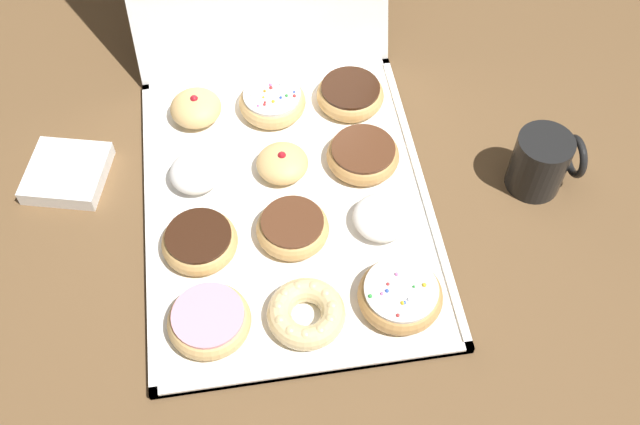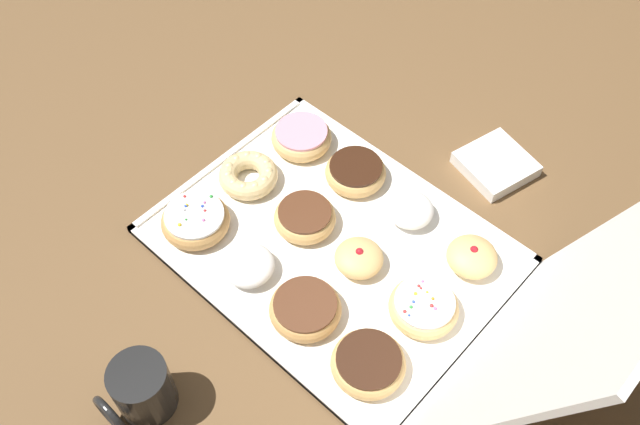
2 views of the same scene
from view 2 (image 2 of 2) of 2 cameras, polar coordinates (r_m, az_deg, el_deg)
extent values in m
plane|color=brown|center=(1.22, 0.93, -2.84)|extent=(3.00, 3.00, 0.00)
cube|color=white|center=(1.22, 0.93, -2.71)|extent=(0.44, 0.58, 0.01)
cube|color=white|center=(1.35, -8.06, 4.17)|extent=(0.44, 0.01, 0.01)
cube|color=white|center=(1.15, 11.67, -10.59)|extent=(0.44, 0.01, 0.01)
cube|color=white|center=(1.32, 7.21, 3.10)|extent=(0.01, 0.58, 0.01)
cube|color=white|center=(1.15, -6.41, -9.26)|extent=(0.01, 0.58, 0.01)
cube|color=white|center=(0.91, 19.49, -7.05)|extent=(0.44, 0.19, 0.53)
torus|color=#E5B770|center=(1.35, -1.53, 6.15)|extent=(0.12, 0.12, 0.04)
cylinder|color=pink|center=(1.33, -1.54, 6.66)|extent=(0.10, 0.10, 0.01)
torus|color=#EACC8C|center=(1.29, -5.86, 3.06)|extent=(0.11, 0.11, 0.03)
sphere|color=#EACC8C|center=(1.27, -7.12, 2.36)|extent=(0.02, 0.02, 0.02)
sphere|color=#EACC8C|center=(1.26, -6.29, 2.03)|extent=(0.02, 0.02, 0.02)
sphere|color=#EACC8C|center=(1.26, -5.33, 2.12)|extent=(0.02, 0.02, 0.02)
sphere|color=#EACC8C|center=(1.27, -4.55, 2.60)|extent=(0.02, 0.02, 0.02)
sphere|color=#EACC8C|center=(1.28, -4.22, 3.31)|extent=(0.02, 0.02, 0.02)
sphere|color=#EACC8C|center=(1.30, -4.41, 4.01)|extent=(0.02, 0.02, 0.02)
sphere|color=#EACC8C|center=(1.31, -5.07, 4.48)|extent=(0.02, 0.02, 0.02)
sphere|color=#EACC8C|center=(1.31, -5.98, 4.60)|extent=(0.02, 0.02, 0.02)
sphere|color=#EACC8C|center=(1.31, -6.86, 4.32)|extent=(0.02, 0.02, 0.02)
sphere|color=#EACC8C|center=(1.30, -7.44, 3.72)|extent=(0.02, 0.02, 0.02)
sphere|color=#EACC8C|center=(1.28, -7.55, 3.00)|extent=(0.02, 0.02, 0.02)
torus|color=tan|center=(1.24, -10.15, -0.68)|extent=(0.12, 0.12, 0.04)
cylinder|color=white|center=(1.23, -10.27, -0.19)|extent=(0.10, 0.10, 0.01)
sphere|color=white|center=(1.23, -11.10, 0.22)|extent=(0.01, 0.01, 0.01)
sphere|color=pink|center=(1.21, -9.52, -0.62)|extent=(0.01, 0.01, 0.01)
sphere|color=red|center=(1.25, -11.04, 1.31)|extent=(0.01, 0.01, 0.01)
sphere|color=yellow|center=(1.21, -11.44, -0.99)|extent=(0.01, 0.01, 0.01)
sphere|color=blue|center=(1.24, -10.93, 0.54)|extent=(0.01, 0.01, 0.01)
sphere|color=yellow|center=(1.24, -10.88, 0.59)|extent=(0.01, 0.01, 0.01)
sphere|color=green|center=(1.22, -10.92, -0.56)|extent=(0.00, 0.00, 0.00)
sphere|color=red|center=(1.22, -9.42, 0.16)|extent=(0.00, 0.00, 0.00)
sphere|color=pink|center=(1.23, -9.45, 0.83)|extent=(0.01, 0.01, 0.01)
sphere|color=green|center=(1.24, -8.91, 1.31)|extent=(0.01, 0.01, 0.01)
sphere|color=blue|center=(1.23, -9.62, 0.52)|extent=(0.01, 0.01, 0.01)
torus|color=tan|center=(1.29, 2.93, 3.30)|extent=(0.11, 0.11, 0.04)
cylinder|color=#381E11|center=(1.28, 2.96, 3.78)|extent=(0.10, 0.10, 0.01)
torus|color=tan|center=(1.22, -1.40, -0.58)|extent=(0.11, 0.11, 0.04)
cylinder|color=#59331E|center=(1.21, -1.41, -0.10)|extent=(0.09, 0.09, 0.01)
ellipsoid|color=white|center=(1.18, -5.87, -4.32)|extent=(0.09, 0.09, 0.04)
ellipsoid|color=white|center=(1.24, 7.42, 0.22)|extent=(0.08, 0.08, 0.04)
ellipsoid|color=#E5B770|center=(1.18, 3.09, -3.86)|extent=(0.08, 0.08, 0.04)
sphere|color=#B21923|center=(1.16, 3.13, -3.37)|extent=(0.01, 0.01, 0.01)
torus|color=tan|center=(1.13, -1.21, -7.92)|extent=(0.12, 0.12, 0.03)
cylinder|color=#59331E|center=(1.12, -1.23, -7.53)|extent=(0.10, 0.10, 0.01)
ellipsoid|color=#E5B770|center=(1.20, 12.33, -3.56)|extent=(0.09, 0.09, 0.05)
sphere|color=#B21923|center=(1.18, 12.51, -3.01)|extent=(0.01, 0.01, 0.01)
torus|color=#E5B770|center=(1.14, 8.35, -7.82)|extent=(0.11, 0.11, 0.04)
cylinder|color=white|center=(1.13, 8.46, -7.39)|extent=(0.10, 0.10, 0.01)
sphere|color=blue|center=(1.11, 7.31, -8.35)|extent=(0.00, 0.00, 0.00)
sphere|color=yellow|center=(1.13, 7.77, -6.66)|extent=(0.01, 0.01, 0.01)
sphere|color=white|center=(1.14, 9.77, -6.04)|extent=(0.00, 0.00, 0.00)
sphere|color=red|center=(1.14, 8.10, -5.96)|extent=(0.00, 0.00, 0.00)
sphere|color=yellow|center=(1.13, 8.78, -6.46)|extent=(0.00, 0.00, 0.00)
sphere|color=red|center=(1.11, 6.95, -8.04)|extent=(0.01, 0.01, 0.01)
sphere|color=red|center=(1.13, 8.26, -6.16)|extent=(0.00, 0.00, 0.00)
sphere|color=green|center=(1.12, 7.47, -7.68)|extent=(0.01, 0.01, 0.01)
sphere|color=red|center=(1.12, 9.08, -7.59)|extent=(0.01, 0.01, 0.01)
sphere|color=blue|center=(1.12, 7.67, -7.25)|extent=(0.01, 0.01, 0.01)
sphere|color=pink|center=(1.14, 8.40, -5.59)|extent=(0.00, 0.00, 0.00)
sphere|color=white|center=(1.11, 8.86, -8.28)|extent=(0.00, 0.00, 0.00)
sphere|color=pink|center=(1.12, 9.46, -7.70)|extent=(0.01, 0.01, 0.01)
sphere|color=orange|center=(1.13, 9.23, -6.98)|extent=(0.01, 0.01, 0.01)
torus|color=tan|center=(1.09, 3.97, -12.26)|extent=(0.12, 0.12, 0.04)
cylinder|color=#381E11|center=(1.08, 4.02, -11.90)|extent=(0.10, 0.10, 0.01)
cylinder|color=black|center=(1.08, -14.30, -13.76)|extent=(0.09, 0.09, 0.10)
cylinder|color=black|center=(1.04, -14.81, -12.78)|extent=(0.08, 0.08, 0.01)
torus|color=black|center=(1.07, -16.81, -15.61)|extent=(0.01, 0.07, 0.07)
cube|color=white|center=(1.36, 14.20, 3.85)|extent=(0.15, 0.15, 0.03)
camera|label=1|loc=(1.26, -30.33, 45.72)|focal=41.29mm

